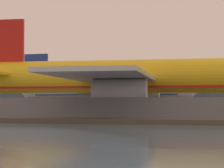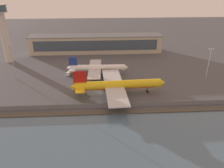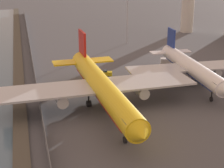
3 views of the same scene
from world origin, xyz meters
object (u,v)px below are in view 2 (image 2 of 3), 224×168
baggage_tug (75,88)px  control_tower (3,29)px  passenger_jet_white (97,68)px  apron_light_mast_apron_east (12,60)px  ops_van (69,73)px  apron_light_mast_apron_west (209,63)px  cargo_jet_yellow (117,85)px

baggage_tug → control_tower: control_tower is taller
passenger_jet_white → apron_light_mast_apron_east: bearing=-176.6°
passenger_jet_white → ops_van: size_ratio=7.19×
ops_van → apron_light_mast_apron_west: bearing=-9.5°
baggage_tug → cargo_jet_yellow: bearing=-15.8°
passenger_jet_white → control_tower: (-66.26, 29.36, 20.04)m
cargo_jet_yellow → ops_van: (-29.19, 28.12, -4.22)m
apron_light_mast_apron_west → apron_light_mast_apron_east: 118.24m
control_tower → apron_light_mast_apron_east: control_tower is taller
ops_van → control_tower: (-48.13, 28.22, 23.55)m
passenger_jet_white → baggage_tug: passenger_jet_white is taller
cargo_jet_yellow → baggage_tug: 24.78m
baggage_tug → apron_light_mast_apron_east: bearing=155.8°
cargo_jet_yellow → control_tower: (-77.32, 56.35, 19.33)m
cargo_jet_yellow → ops_van: cargo_jet_yellow is taller
passenger_jet_white → baggage_tug: 24.16m
apron_light_mast_apron_west → cargo_jet_yellow: bearing=-166.0°
cargo_jet_yellow → baggage_tug: cargo_jet_yellow is taller
baggage_tug → apron_light_mast_apron_west: 80.35m
apron_light_mast_apron_west → ops_van: bearing=170.5°
cargo_jet_yellow → control_tower: size_ratio=1.19×
apron_light_mast_apron_west → baggage_tug: bearing=-174.7°
cargo_jet_yellow → passenger_jet_white: bearing=112.3°
passenger_jet_white → baggage_tug: (-12.36, -20.37, -3.98)m
cargo_jet_yellow → apron_light_mast_apron_west: 57.90m
control_tower → apron_light_mast_apron_east: bearing=-64.7°
ops_van → apron_light_mast_apron_west: (85.03, -14.17, 10.47)m
passenger_jet_white → apron_light_mast_apron_west: size_ratio=1.92×
baggage_tug → apron_light_mast_apron_west: apron_light_mast_apron_west is taller
control_tower → ops_van: bearing=-30.4°
baggage_tug → apron_light_mast_apron_west: size_ratio=0.17×
ops_van → apron_light_mast_apron_east: bearing=-172.7°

